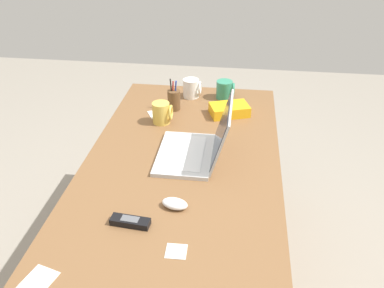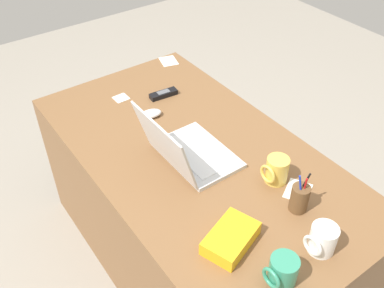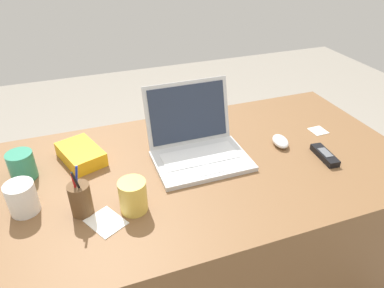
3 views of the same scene
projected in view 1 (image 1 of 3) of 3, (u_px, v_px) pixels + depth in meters
The scene contains 13 objects.
ground_plane at pixel (184, 273), 2.15m from camera, with size 6.00×6.00×0.00m, color gray.
desk at pixel (183, 221), 1.96m from camera, with size 1.54×0.84×0.72m, color brown.
laptop at pixel (197, 147), 1.75m from camera, with size 0.35×0.31×0.25m.
computer_mouse at pixel (175, 204), 1.49m from camera, with size 0.06×0.10×0.03m, color white.
coffee_mug_white at pixel (162, 113), 2.02m from camera, with size 0.09×0.10×0.11m.
coffee_mug_tall at pixel (225, 90), 2.27m from camera, with size 0.09×0.10×0.10m.
coffee_mug_spare at pixel (192, 88), 2.28m from camera, with size 0.09×0.10×0.10m.
cordless_phone at pixel (130, 222), 1.41m from camera, with size 0.06×0.14×0.03m.
pen_holder at pixel (174, 100), 2.14m from camera, with size 0.07×0.07×0.17m.
snack_bag at pixel (229, 110), 2.11m from camera, with size 0.12×0.19×0.05m, color #F2AD19.
paper_note_near_laptop at pixel (38, 281), 1.21m from camera, with size 0.11×0.08×0.00m, color white.
paper_note_left at pixel (160, 113), 2.13m from camera, with size 0.09×0.11×0.00m, color white.
paper_note_right at pixel (176, 251), 1.31m from camera, with size 0.07×0.07×0.00m, color white.
Camera 1 is at (1.46, 0.23, 1.70)m, focal length 38.16 mm.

